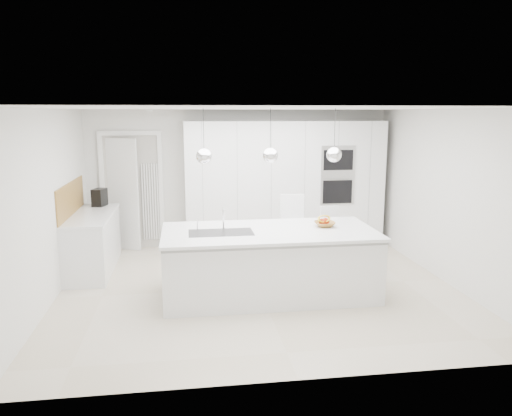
{
  "coord_description": "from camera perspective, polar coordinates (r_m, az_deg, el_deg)",
  "views": [
    {
      "loc": [
        -0.99,
        -6.65,
        2.44
      ],
      "look_at": [
        0.0,
        0.3,
        1.1
      ],
      "focal_mm": 35.0,
      "sensor_mm": 36.0,
      "label": 1
    }
  ],
  "objects": [
    {
      "name": "floor",
      "position": [
        7.15,
        0.34,
        -9.15
      ],
      "size": [
        5.5,
        5.5,
        0.0
      ],
      "primitive_type": "plane",
      "color": "beige",
      "rests_on": "ground"
    },
    {
      "name": "bar_stool_right",
      "position": [
        7.83,
        8.6,
        -3.63
      ],
      "size": [
        0.4,
        0.51,
        1.01
      ],
      "primitive_type": null,
      "rotation": [
        0.0,
        0.0,
        0.17
      ],
      "color": "white",
      "rests_on": "floor"
    },
    {
      "name": "apple_b",
      "position": [
        6.95,
        7.94,
        -1.46
      ],
      "size": [
        0.09,
        0.09,
        0.09
      ],
      "primitive_type": "sphere",
      "color": "#A82407",
      "rests_on": "fruit_bowl"
    },
    {
      "name": "island_base",
      "position": [
        6.74,
        1.57,
        -6.53
      ],
      "size": [
        2.8,
        1.2,
        0.86
      ],
      "primitive_type": "cube",
      "color": "white",
      "rests_on": "floor"
    },
    {
      "name": "doorway_frame",
      "position": [
        9.27,
        -13.96,
        1.71
      ],
      "size": [
        1.11,
        0.08,
        2.13
      ],
      "primitive_type": null,
      "color": "white",
      "rests_on": "floor"
    },
    {
      "name": "pendant_mid",
      "position": [
        6.46,
        1.64,
        6.02
      ],
      "size": [
        0.2,
        0.2,
        0.2
      ],
      "primitive_type": "sphere",
      "color": "white",
      "rests_on": "ceiling"
    },
    {
      "name": "apple_a",
      "position": [
        6.95,
        8.1,
        -1.55
      ],
      "size": [
        0.07,
        0.07,
        0.07
      ],
      "primitive_type": "sphere",
      "color": "#A82407",
      "rests_on": "fruit_bowl"
    },
    {
      "name": "hallway_door",
      "position": [
        9.26,
        -15.53,
        1.5
      ],
      "size": [
        0.76,
        0.38,
        2.0
      ],
      "primitive_type": "cube",
      "rotation": [
        0.0,
        0.0,
        -0.44
      ],
      "color": "white",
      "rests_on": "floor"
    },
    {
      "name": "pendant_right",
      "position": [
        6.66,
        8.91,
        6.03
      ],
      "size": [
        0.2,
        0.2,
        0.2
      ],
      "primitive_type": "sphere",
      "color": "white",
      "rests_on": "ceiling"
    },
    {
      "name": "island_tap",
      "position": [
        6.71,
        -3.75,
        -1.17
      ],
      "size": [
        0.02,
        0.02,
        0.3
      ],
      "primitive_type": "cylinder",
      "color": "white",
      "rests_on": "island_worktop"
    },
    {
      "name": "wall_left",
      "position": [
        6.98,
        -22.59,
        0.16
      ],
      "size": [
        0.0,
        5.0,
        5.0
      ],
      "primitive_type": "plane",
      "rotation": [
        1.57,
        0.0,
        1.57
      ],
      "color": "silver",
      "rests_on": "ground"
    },
    {
      "name": "island_sink",
      "position": [
        6.56,
        -4.03,
        -3.5
      ],
      "size": [
        0.84,
        0.44,
        0.18
      ],
      "primitive_type": null,
      "color": "#3F3F42",
      "rests_on": "island_worktop"
    },
    {
      "name": "banana_bunch",
      "position": [
        6.89,
        7.77,
        -1.23
      ],
      "size": [
        0.23,
        0.17,
        0.21
      ],
      "primitive_type": "torus",
      "rotation": [
        1.22,
        0.0,
        0.35
      ],
      "color": "yellow",
      "rests_on": "fruit_bowl"
    },
    {
      "name": "ceiling",
      "position": [
        6.72,
        0.37,
        11.33
      ],
      "size": [
        5.5,
        5.5,
        0.0
      ],
      "primitive_type": "plane",
      "rotation": [
        3.14,
        0.0,
        0.0
      ],
      "color": "white",
      "rests_on": "wall_back"
    },
    {
      "name": "apple_c",
      "position": [
        6.9,
        7.71,
        -1.56
      ],
      "size": [
        0.08,
        0.08,
        0.08
      ],
      "primitive_type": "sphere",
      "color": "#A82407",
      "rests_on": "fruit_bowl"
    },
    {
      "name": "tall_cabinets",
      "position": [
        9.12,
        3.3,
        2.66
      ],
      "size": [
        3.6,
        0.6,
        2.3
      ],
      "primitive_type": "cube",
      "color": "white",
      "rests_on": "floor"
    },
    {
      "name": "left_base_cabinets",
      "position": [
        8.23,
        -18.11,
        -3.87
      ],
      "size": [
        0.6,
        1.8,
        0.86
      ],
      "primitive_type": "cube",
      "color": "white",
      "rests_on": "floor"
    },
    {
      "name": "left_worktop",
      "position": [
        8.13,
        -18.3,
        -0.8
      ],
      "size": [
        0.62,
        1.82,
        0.04
      ],
      "primitive_type": "cube",
      "color": "white",
      "rests_on": "left_base_cabinets"
    },
    {
      "name": "oven_stack",
      "position": [
        9.01,
        9.33,
        3.72
      ],
      "size": [
        0.62,
        0.04,
        1.05
      ],
      "primitive_type": null,
      "color": "#A5A5A8",
      "rests_on": "tall_cabinets"
    },
    {
      "name": "oak_backsplash",
      "position": [
        8.14,
        -20.4,
        1.01
      ],
      "size": [
        0.02,
        1.8,
        0.5
      ],
      "primitive_type": "cube",
      "color": "olive",
      "rests_on": "wall_left"
    },
    {
      "name": "bar_stool_left",
      "position": [
        7.7,
        4.34,
        -3.06
      ],
      "size": [
        0.45,
        0.58,
        1.19
      ],
      "primitive_type": null,
      "rotation": [
        0.0,
        0.0,
        -0.1
      ],
      "color": "white",
      "rests_on": "floor"
    },
    {
      "name": "wall_back",
      "position": [
        9.28,
        -1.92,
        3.43
      ],
      "size": [
        5.5,
        0.0,
        5.5
      ],
      "primitive_type": "plane",
      "rotation": [
        1.57,
        0.0,
        0.0
      ],
      "color": "silver",
      "rests_on": "ground"
    },
    {
      "name": "fruit_bowl",
      "position": [
        6.93,
        7.86,
        -1.84
      ],
      "size": [
        0.29,
        0.29,
        0.07
      ],
      "primitive_type": "imported",
      "rotation": [
        0.0,
        0.0,
        0.01
      ],
      "color": "olive",
      "rests_on": "island_worktop"
    },
    {
      "name": "apple_extra_3",
      "position": [
        6.92,
        7.52,
        -1.53
      ],
      "size": [
        0.08,
        0.08,
        0.08
      ],
      "primitive_type": "sphere",
      "color": "#A82407",
      "rests_on": "fruit_bowl"
    },
    {
      "name": "radiator",
      "position": [
        9.26,
        -11.95,
        0.69
      ],
      "size": [
        0.32,
        0.04,
        1.4
      ],
      "primitive_type": null,
      "color": "white",
      "rests_on": "floor"
    },
    {
      "name": "island_worktop",
      "position": [
        6.67,
        1.52,
        -2.71
      ],
      "size": [
        2.84,
        1.4,
        0.04
      ],
      "primitive_type": "cube",
      "color": "white",
      "rests_on": "island_base"
    },
    {
      "name": "pendant_left",
      "position": [
        6.37,
        -5.96,
        5.9
      ],
      "size": [
        0.2,
        0.2,
        0.2
      ],
      "primitive_type": "sphere",
      "color": "white",
      "rests_on": "ceiling"
    },
    {
      "name": "espresso_machine",
      "position": [
        8.78,
        -17.45,
        1.17
      ],
      "size": [
        0.25,
        0.31,
        0.29
      ],
      "primitive_type": "cube",
      "rotation": [
        0.0,
        0.0,
        -0.29
      ],
      "color": "black",
      "rests_on": "left_worktop"
    }
  ]
}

